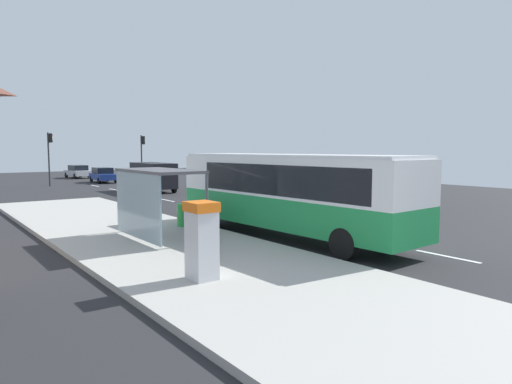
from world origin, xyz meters
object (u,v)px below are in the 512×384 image
(bus, at_px, (288,190))
(recycling_bin_blue, at_px, (191,217))
(ticket_machine, at_px, (202,240))
(recycling_bin_yellow, at_px, (200,219))
(traffic_light_far_side, at_px, (50,151))
(bus_shelter, at_px, (151,186))
(sedan_far, at_px, (78,171))
(sedan_near, at_px, (103,175))
(white_van, at_px, (153,175))
(traffic_light_near_side, at_px, (142,151))
(recycling_bin_green, at_px, (183,215))

(bus, distance_m, recycling_bin_blue, 4.16)
(ticket_machine, bearing_deg, recycling_bin_yellow, 60.40)
(traffic_light_far_side, distance_m, bus_shelter, 29.77)
(sedan_far, xyz_separation_m, recycling_bin_blue, (-6.50, -39.15, -0.14))
(recycling_bin_yellow, bearing_deg, recycling_bin_blue, 90.00)
(ticket_machine, bearing_deg, sedan_near, 75.03)
(sedan_near, xyz_separation_m, traffic_light_far_side, (-5.40, -1.80, 2.48))
(white_van, bearing_deg, sedan_near, 89.52)
(white_van, relative_size, bus_shelter, 1.32)
(sedan_far, height_order, recycling_bin_yellow, sedan_far)
(bus, bearing_deg, white_van, 79.44)
(recycling_bin_yellow, bearing_deg, ticket_machine, -119.60)
(bus, height_order, traffic_light_far_side, traffic_light_far_side)
(recycling_bin_yellow, height_order, traffic_light_far_side, traffic_light_far_side)
(bus, relative_size, traffic_light_near_side, 2.32)
(sedan_far, bearing_deg, white_van, -90.28)
(white_van, bearing_deg, recycling_bin_blue, -109.69)
(sedan_far, bearing_deg, sedan_near, -90.00)
(recycling_bin_green, bearing_deg, white_van, 69.57)
(white_van, relative_size, traffic_light_far_side, 1.07)
(recycling_bin_green, bearing_deg, traffic_light_near_side, 70.20)
(recycling_bin_green, bearing_deg, sedan_near, 77.59)
(recycling_bin_green, bearing_deg, bus_shelter, -140.79)
(recycling_bin_green, xyz_separation_m, traffic_light_far_side, (1.10, 27.75, 2.62))
(white_van, distance_m, recycling_bin_green, 18.35)
(bus, height_order, recycling_bin_green, bus)
(sedan_near, xyz_separation_m, bus_shelter, (-8.72, -31.36, 1.31))
(ticket_machine, distance_m, recycling_bin_yellow, 6.81)
(white_van, distance_m, sedan_far, 21.28)
(sedan_far, xyz_separation_m, bus_shelter, (-8.72, -40.26, 1.31))
(traffic_light_far_side, bearing_deg, white_van, -63.37)
(sedan_near, height_order, bus_shelter, bus_shelter)
(recycling_bin_yellow, height_order, recycling_bin_blue, same)
(bus, distance_m, recycling_bin_green, 4.70)
(recycling_bin_blue, bearing_deg, sedan_near, 77.87)
(bus, relative_size, sedan_far, 2.47)
(traffic_light_near_side, height_order, bus_shelter, traffic_light_near_side)
(ticket_machine, height_order, bus_shelter, bus_shelter)
(sedan_far, bearing_deg, recycling_bin_blue, -99.43)
(traffic_light_near_side, relative_size, bus_shelter, 1.20)
(recycling_bin_yellow, height_order, recycling_bin_green, same)
(bus, relative_size, bus_shelter, 2.77)
(bus, xyz_separation_m, recycling_bin_yellow, (-2.49, 2.41, -1.19))
(bus, xyz_separation_m, recycling_bin_blue, (-2.49, 3.11, -1.19))
(traffic_light_near_side, height_order, traffic_light_far_side, traffic_light_far_side)
(ticket_machine, bearing_deg, bus_shelter, 78.28)
(bus_shelter, bearing_deg, sedan_near, 74.47)
(recycling_bin_blue, relative_size, recycling_bin_green, 1.00)
(recycling_bin_blue, xyz_separation_m, traffic_light_near_side, (9.70, 27.65, 2.54))
(ticket_machine, bearing_deg, bus, 30.86)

